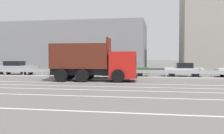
{
  "coord_description": "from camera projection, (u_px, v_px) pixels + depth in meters",
  "views": [
    {
      "loc": [
        2.54,
        -21.2,
        1.97
      ],
      "look_at": [
        -1.59,
        1.19,
        1.12
      ],
      "focal_mm": 42.0,
      "sensor_mm": 36.0,
      "label": 1
    }
  ],
  "objects": [
    {
      "name": "ground_plane",
      "position": [
        128.0,
        81.0,
        21.37
      ],
      "size": [
        320.0,
        320.0,
        0.0
      ],
      "primitive_type": "plane",
      "color": "#605E5B"
    },
    {
      "name": "lane_strip_0",
      "position": [
        88.0,
        83.0,
        19.98
      ],
      "size": [
        64.35,
        0.16,
        0.01
      ],
      "primitive_type": "cube",
      "color": "silver",
      "rests_on": "ground_plane"
    },
    {
      "name": "lane_strip_1",
      "position": [
        79.0,
        86.0,
        17.91
      ],
      "size": [
        64.35,
        0.16,
        0.01
      ],
      "primitive_type": "cube",
      "color": "silver",
      "rests_on": "ground_plane"
    },
    {
      "name": "lane_strip_2",
      "position": [
        70.0,
        89.0,
        16.05
      ],
      "size": [
        64.35,
        0.16,
        0.01
      ],
      "primitive_type": "cube",
      "color": "silver",
      "rests_on": "ground_plane"
    },
    {
      "name": "lane_strip_3",
      "position": [
        54.0,
        95.0,
        13.58
      ],
      "size": [
        64.35,
        0.16,
        0.01
      ],
      "primitive_type": "cube",
      "color": "silver",
      "rests_on": "ground_plane"
    },
    {
      "name": "lane_strip_4",
      "position": [
        16.0,
        109.0,
        10.02
      ],
      "size": [
        64.35,
        0.16,
        0.01
      ],
      "primitive_type": "cube",
      "color": "silver",
      "rests_on": "ground_plane"
    },
    {
      "name": "median_island",
      "position": [
        132.0,
        78.0,
        23.85
      ],
      "size": [
        35.39,
        1.1,
        0.18
      ],
      "primitive_type": "cube",
      "color": "gray",
      "rests_on": "ground_plane"
    },
    {
      "name": "median_guardrail",
      "position": [
        133.0,
        72.0,
        24.83
      ],
      "size": [
        64.35,
        0.09,
        0.78
      ],
      "color": "#9EA0A5",
      "rests_on": "ground_plane"
    },
    {
      "name": "dump_truck",
      "position": [
        104.0,
        66.0,
        21.59
      ],
      "size": [
        7.25,
        3.16,
        3.55
      ],
      "rotation": [
        0.0,
        0.0,
        -1.5
      ],
      "color": "red",
      "rests_on": "ground_plane"
    },
    {
      "name": "median_road_sign",
      "position": [
        122.0,
        64.0,
        23.96
      ],
      "size": [
        0.79,
        0.16,
        2.48
      ],
      "color": "white",
      "rests_on": "ground_plane"
    },
    {
      "name": "parked_car_2",
      "position": [
        15.0,
        68.0,
        29.94
      ],
      "size": [
        4.53,
        2.01,
        1.54
      ],
      "rotation": [
        0.0,
        0.0,
        -1.55
      ],
      "color": "#A3A3A8",
      "rests_on": "ground_plane"
    },
    {
      "name": "parked_car_3",
      "position": [
        69.0,
        68.0,
        29.22
      ],
      "size": [
        4.18,
        2.24,
        1.47
      ],
      "rotation": [
        0.0,
        0.0,
        -1.5
      ],
      "color": "#B27A14",
      "rests_on": "ground_plane"
    },
    {
      "name": "parked_car_4",
      "position": [
        126.0,
        69.0,
        27.44
      ],
      "size": [
        4.9,
        2.11,
        1.46
      ],
      "rotation": [
        0.0,
        0.0,
        1.59
      ],
      "color": "#335B33",
      "rests_on": "ground_plane"
    },
    {
      "name": "parked_car_5",
      "position": [
        183.0,
        70.0,
        27.0
      ],
      "size": [
        3.87,
        1.92,
        1.4
      ],
      "rotation": [
        0.0,
        0.0,
        1.6
      ],
      "color": "silver",
      "rests_on": "ground_plane"
    },
    {
      "name": "background_building_0",
      "position": [
        70.0,
        47.0,
        39.98
      ],
      "size": [
        22.91,
        9.28,
        7.01
      ],
      "primitive_type": "cube",
      "color": "gray",
      "rests_on": "ground_plane"
    },
    {
      "name": "background_building_1",
      "position": [
        221.0,
        20.0,
        34.56
      ],
      "size": [
        10.05,
        9.28,
        13.67
      ],
      "primitive_type": "cube",
      "color": "gray",
      "rests_on": "ground_plane"
    }
  ]
}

